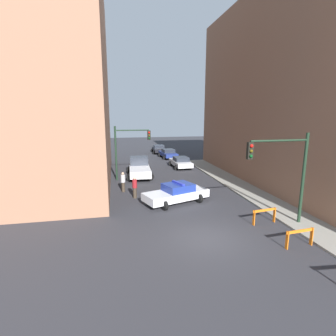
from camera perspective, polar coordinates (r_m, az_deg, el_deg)
name	(u,v)px	position (r m, az deg, el deg)	size (l,w,h in m)	color
ground_plane	(207,238)	(14.20, 8.43, -14.88)	(120.00, 120.00, 0.00)	#2D2D33
sidewalk_right	(311,227)	(17.18, 28.67, -11.20)	(2.40, 44.00, 0.12)	gray
building_corner_left	(24,79)	(27.12, -28.88, 16.57)	(14.00, 20.00, 18.56)	#93664C
building_right	(327,89)	(26.84, 31.38, 14.46)	(12.00, 28.00, 16.77)	#93664C
traffic_light_near	(286,166)	(15.82, 24.31, 0.47)	(3.64, 0.35, 5.20)	black
traffic_light_far	(127,145)	(25.40, -8.86, 4.95)	(3.44, 0.35, 5.20)	black
police_car	(177,193)	(18.97, 1.86, -5.48)	(5.05, 3.33, 1.52)	white
white_truck	(139,168)	(27.05, -6.25, 0.08)	(2.83, 5.50, 1.90)	silver
parked_car_near	(181,162)	(31.34, 2.77, 1.31)	(2.39, 4.37, 1.31)	silver
parked_car_mid	(168,153)	(38.16, 0.03, 3.20)	(2.50, 4.43, 1.31)	navy
parked_car_far	(159,149)	(43.15, -2.02, 4.18)	(2.35, 4.34, 1.31)	black
pedestrian_crossing	(135,187)	(20.11, -7.25, -4.16)	(0.50, 0.50, 1.66)	#382D23
pedestrian_corner	(123,182)	(21.84, -9.75, -2.95)	(0.51, 0.51, 1.66)	#382D23
barrier_mid	(300,235)	(14.44, 26.76, -12.92)	(1.60, 0.29, 0.90)	orange
barrier_back	(264,214)	(16.49, 20.25, -9.31)	(1.59, 0.34, 0.90)	orange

